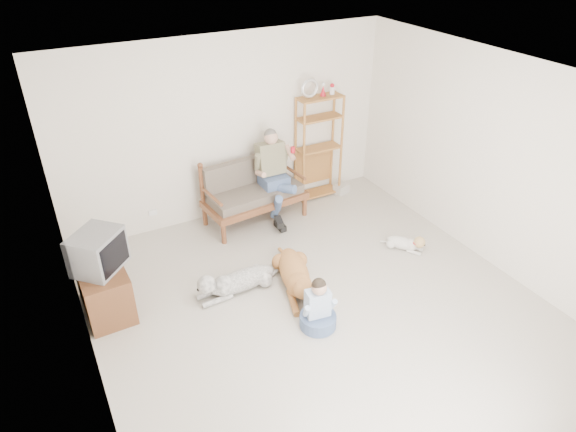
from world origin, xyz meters
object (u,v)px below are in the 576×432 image
loveseat (253,190)px  golden_retriever (296,276)px  etagere (319,147)px  tv_stand (103,289)px

loveseat → golden_retriever: bearing=-103.7°
etagere → tv_stand: 3.90m
etagere → golden_retriever: 2.56m
tv_stand → golden_retriever: 2.28m
etagere → golden_retriever: bearing=-127.0°
etagere → tv_stand: size_ratio=2.16×
tv_stand → golden_retriever: bearing=-19.4°
loveseat → etagere: size_ratio=0.79×
golden_retriever → etagere: bearing=69.8°
golden_retriever → tv_stand: bearing=178.8°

